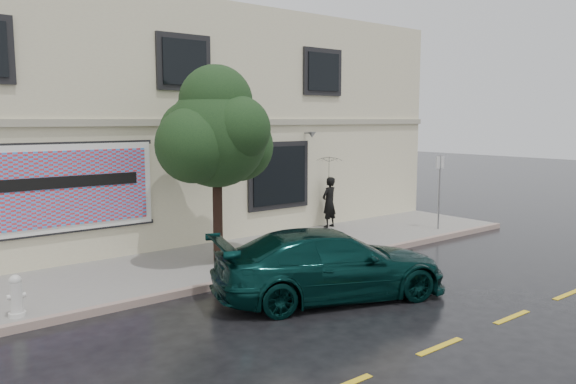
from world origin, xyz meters
TOP-DOWN VIEW (x-y plane):
  - ground at (0.00, 0.00)m, footprint 90.00×90.00m
  - sidewalk at (0.00, 3.25)m, footprint 20.00×3.50m
  - curb at (0.00, 1.50)m, footprint 20.00×0.18m
  - road_marking at (0.00, -3.50)m, footprint 19.00×0.12m
  - building at (0.00, 9.00)m, footprint 20.00×8.12m
  - billboard at (-3.20, 4.92)m, footprint 4.30×0.16m
  - car at (0.35, -0.50)m, footprint 5.33×3.65m
  - pedestrian at (5.01, 4.60)m, footprint 0.67×0.51m
  - umbrella at (5.01, 4.60)m, footprint 0.95×0.95m
  - street_tree at (-0.24, 2.95)m, footprint 2.48×2.48m
  - fire_hydrant at (-5.13, 1.88)m, footprint 0.32×0.30m
  - sign_pole at (7.62, 2.19)m, footprint 0.29×0.08m

SIDE VIEW (x-z plane):
  - ground at x=0.00m, z-range 0.00..0.00m
  - road_marking at x=0.00m, z-range 0.00..0.01m
  - sidewalk at x=0.00m, z-range 0.00..0.15m
  - curb at x=0.00m, z-range -0.01..0.15m
  - fire_hydrant at x=-5.13m, z-range 0.14..0.91m
  - car at x=0.35m, z-range 0.00..1.42m
  - pedestrian at x=5.01m, z-range 0.15..1.81m
  - sign_pole at x=7.62m, z-range 0.40..2.80m
  - billboard at x=-3.20m, z-range 0.95..3.15m
  - umbrella at x=5.01m, z-range 1.81..2.49m
  - street_tree at x=-0.24m, z-range 1.07..5.43m
  - building at x=0.00m, z-range 0.00..7.00m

